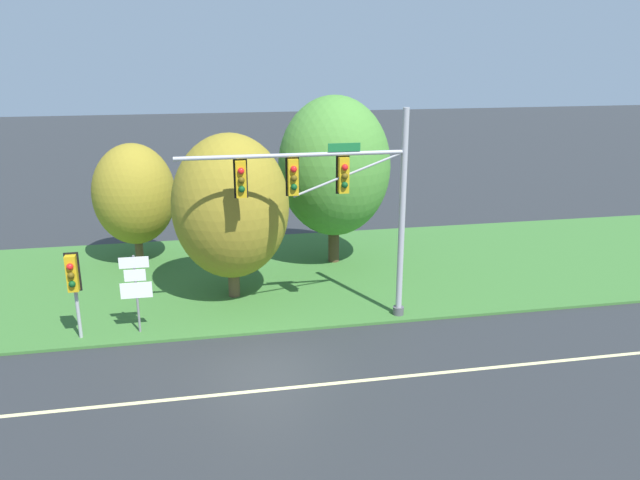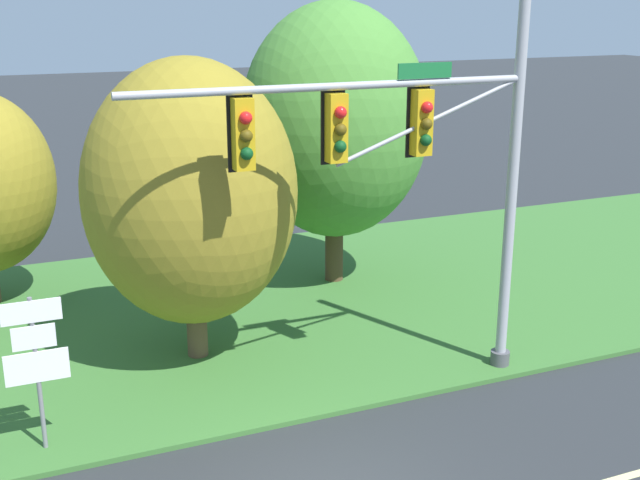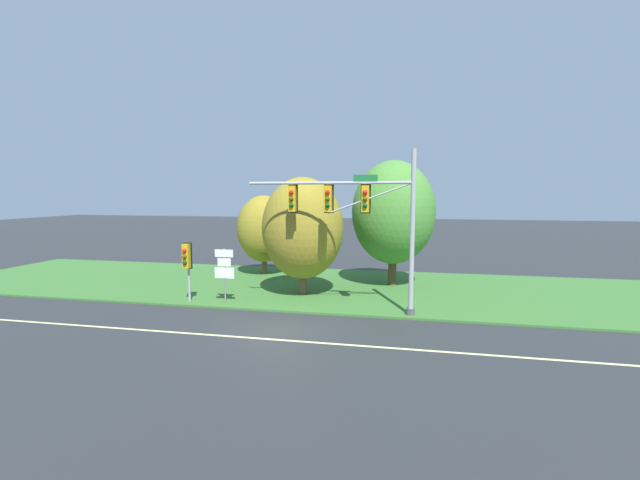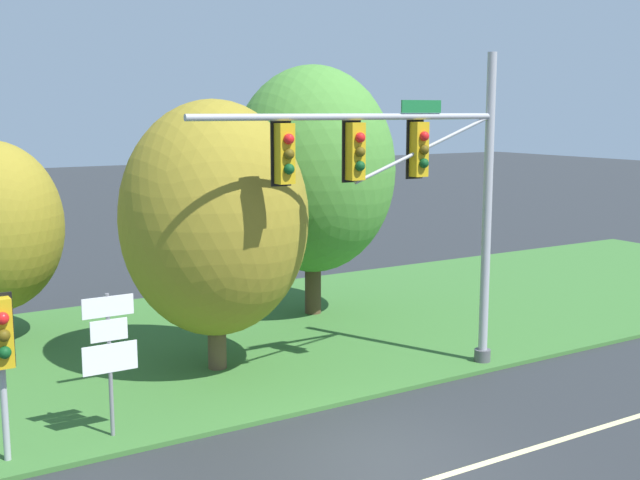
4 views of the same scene
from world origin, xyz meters
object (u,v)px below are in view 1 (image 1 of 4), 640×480
(tree_nearest_road, at_px, (134,194))
(tree_behind_signpost, at_px, (334,167))
(route_sign_post, at_px, (136,284))
(tree_left_of_mast, at_px, (231,207))
(traffic_signal_mast, at_px, (336,193))
(pedestrian_signal_near_kerb, at_px, (73,278))

(tree_nearest_road, xyz_separation_m, tree_behind_signpost, (8.78, -1.82, 1.27))
(route_sign_post, xyz_separation_m, tree_behind_signpost, (8.15, 6.06, 2.61))
(tree_nearest_road, distance_m, tree_left_of_mast, 6.59)
(tree_behind_signpost, bearing_deg, tree_nearest_road, 168.32)
(tree_nearest_road, distance_m, tree_behind_signpost, 9.06)
(traffic_signal_mast, bearing_deg, tree_behind_signpost, 78.49)
(tree_nearest_road, bearing_deg, route_sign_post, -85.43)
(pedestrian_signal_near_kerb, distance_m, tree_behind_signpost, 12.09)
(traffic_signal_mast, bearing_deg, tree_left_of_mast, 139.22)
(traffic_signal_mast, distance_m, tree_nearest_road, 11.18)
(tree_left_of_mast, height_order, tree_behind_signpost, tree_behind_signpost)
(route_sign_post, distance_m, tree_behind_signpost, 10.49)
(pedestrian_signal_near_kerb, bearing_deg, tree_nearest_road, 80.89)
(pedestrian_signal_near_kerb, distance_m, tree_nearest_road, 8.27)
(route_sign_post, bearing_deg, tree_nearest_road, 94.57)
(traffic_signal_mast, bearing_deg, route_sign_post, 177.71)
(pedestrian_signal_near_kerb, relative_size, tree_behind_signpost, 0.41)
(pedestrian_signal_near_kerb, height_order, tree_nearest_road, tree_nearest_road)
(tree_nearest_road, height_order, tree_behind_signpost, tree_behind_signpost)
(pedestrian_signal_near_kerb, height_order, tree_left_of_mast, tree_left_of_mast)
(tree_behind_signpost, bearing_deg, traffic_signal_mast, -101.51)
(traffic_signal_mast, xyz_separation_m, tree_behind_signpost, (1.29, 6.34, -0.29))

